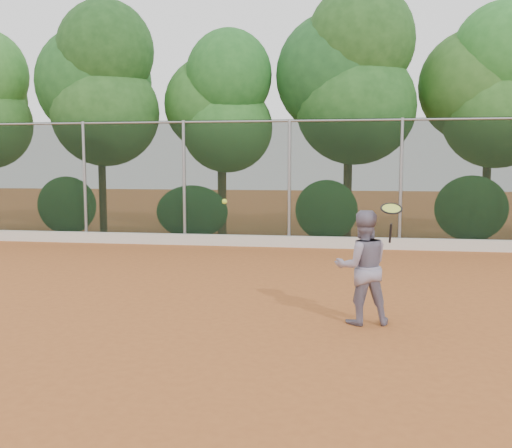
# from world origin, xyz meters

# --- Properties ---
(ground) EXTENTS (80.00, 80.00, 0.00)m
(ground) POSITION_xyz_m (0.00, 0.00, 0.00)
(ground) COLOR #A85927
(ground) RESTS_ON ground
(concrete_curb) EXTENTS (24.00, 0.20, 0.30)m
(concrete_curb) POSITION_xyz_m (0.00, 6.82, 0.15)
(concrete_curb) COLOR silver
(concrete_curb) RESTS_ON ground
(tennis_player) EXTENTS (0.91, 0.77, 1.64)m
(tennis_player) POSITION_xyz_m (1.78, -0.54, 0.82)
(tennis_player) COLOR gray
(tennis_player) RESTS_ON ground
(chainlink_fence) EXTENTS (24.09, 0.09, 3.50)m
(chainlink_fence) POSITION_xyz_m (-0.00, 7.00, 1.86)
(chainlink_fence) COLOR black
(chainlink_fence) RESTS_ON ground
(foliage_backdrop) EXTENTS (23.70, 3.63, 7.55)m
(foliage_backdrop) POSITION_xyz_m (-0.55, 8.98, 4.40)
(foliage_backdrop) COLOR #46291B
(foliage_backdrop) RESTS_ON ground
(tennis_racket) EXTENTS (0.31, 0.29, 0.57)m
(tennis_racket) POSITION_xyz_m (2.15, -0.71, 1.64)
(tennis_racket) COLOR black
(tennis_racket) RESTS_ON ground
(tennis_ball_in_flight) EXTENTS (0.07, 0.07, 0.07)m
(tennis_ball_in_flight) POSITION_xyz_m (-0.12, -1.07, 1.78)
(tennis_ball_in_flight) COLOR #C2E534
(tennis_ball_in_flight) RESTS_ON ground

